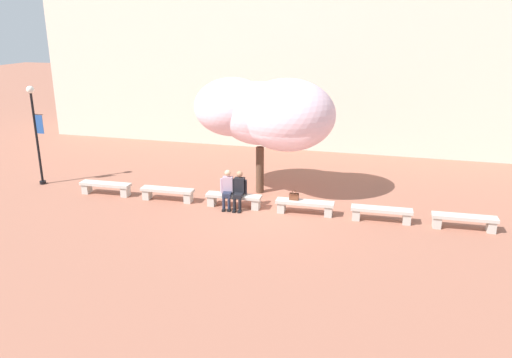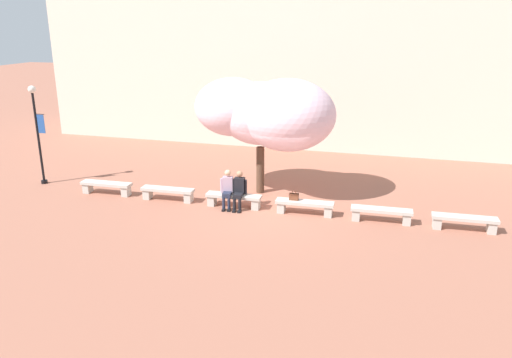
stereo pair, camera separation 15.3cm
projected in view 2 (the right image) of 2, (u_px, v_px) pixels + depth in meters
name	position (u px, v px, depth m)	size (l,w,h in m)	color
ground_plane	(268.00, 210.00, 16.66)	(100.00, 100.00, 0.00)	#9E604C
building_facade	(320.00, 68.00, 24.97)	(28.15, 4.00, 7.52)	beige
stone_bench_west_end	(106.00, 186.00, 18.14)	(1.90, 0.48, 0.45)	#BCB7AD
stone_bench_near_west	(168.00, 192.00, 17.51)	(1.90, 0.48, 0.45)	#BCB7AD
stone_bench_center	(234.00, 198.00, 16.88)	(1.90, 0.48, 0.45)	#BCB7AD
stone_bench_near_east	(305.00, 205.00, 16.25)	(1.90, 0.48, 0.45)	#BCB7AD
stone_bench_east_end	(381.00, 213.00, 15.62)	(1.90, 0.48, 0.45)	#BCB7AD
stone_bench_far_east	(464.00, 221.00, 14.99)	(1.90, 0.48, 0.45)	#BCB7AD
person_seated_left	(227.00, 187.00, 16.76)	(0.50, 0.72, 1.29)	black
person_seated_right	(239.00, 189.00, 16.66)	(0.51, 0.70, 1.29)	black
handbag	(294.00, 196.00, 16.28)	(0.30, 0.15, 0.34)	brown
cherry_tree_main	(265.00, 112.00, 17.40)	(5.09, 3.15, 4.20)	#513828
lamp_post_with_banner	(37.00, 126.00, 18.74)	(0.54, 0.28, 3.78)	black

